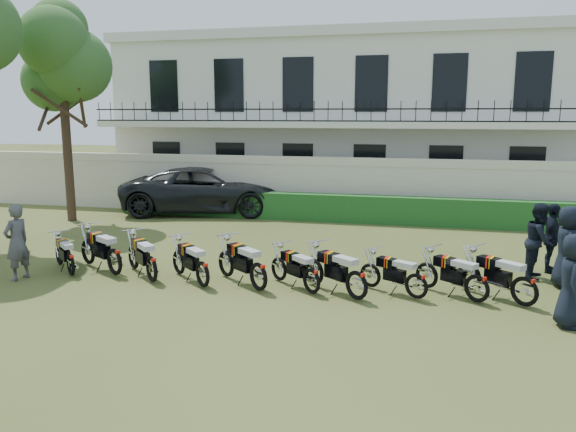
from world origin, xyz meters
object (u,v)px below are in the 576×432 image
motorcycle_4 (258,270)px  officer_5 (552,238)px  inspector (17,242)px  officer_3 (568,247)px  motorcycle_5 (312,275)px  motorcycle_7 (417,280)px  motorcycle_3 (202,268)px  tree_west_near (62,57)px  officer_4 (540,241)px  motorcycle_1 (114,255)px  motorcycle_2 (151,263)px  motorcycle_0 (70,259)px  motorcycle_9 (525,284)px  motorcycle_8 (477,282)px  motorcycle_6 (357,278)px  officer_0 (573,281)px  suv (206,190)px

motorcycle_4 → officer_5: (6.65, 3.24, 0.37)m
inspector → officer_3: 12.86m
motorcycle_5 → motorcycle_7: 2.26m
officer_5 → motorcycle_3: bearing=125.6°
tree_west_near → officer_4: size_ratio=4.30×
motorcycle_1 → inspector: 2.27m
motorcycle_2 → motorcycle_0: bearing=132.4°
motorcycle_4 → motorcycle_7: size_ratio=1.05×
motorcycle_7 → motorcycle_9: size_ratio=0.99×
motorcycle_2 → motorcycle_8: 7.32m
motorcycle_3 → motorcycle_4: motorcycle_4 is taller
officer_3 → officer_4: officer_3 is taller
inspector → officer_3: size_ratio=0.97×
motorcycle_7 → motorcycle_2: bearing=121.9°
motorcycle_0 → motorcycle_6: (7.02, -0.16, 0.06)m
motorcycle_3 → motorcycle_4: bearing=-46.5°
tree_west_near → motorcycle_6: bearing=-30.0°
motorcycle_2 → motorcycle_4: (2.63, -0.04, 0.02)m
motorcycle_3 → motorcycle_5: (2.50, 0.15, -0.03)m
motorcycle_2 → inspector: 3.30m
tree_west_near → motorcycle_5: (10.37, -6.39, -5.44)m
tree_west_near → motorcycle_4: bearing=-35.2°
motorcycle_5 → officer_4: (5.08, 2.58, 0.47)m
inspector → officer_4: officer_4 is taller
motorcycle_6 → officer_4: size_ratio=0.90×
motorcycle_6 → motorcycle_1: bearing=122.5°
tree_west_near → motorcycle_5: size_ratio=5.49×
motorcycle_7 → motorcycle_9: bearing=-59.4°
motorcycle_3 → tree_west_near: bearing=91.4°
motorcycle_9 → officer_0: officer_0 is taller
officer_4 → tree_west_near: bearing=93.4°
motorcycle_5 → motorcycle_9: (4.41, 0.23, 0.05)m
tree_west_near → motorcycle_8: 16.09m
officer_0 → motorcycle_1: bearing=95.8°
motorcycle_5 → suv: 11.08m
motorcycle_8 → officer_0: 1.90m
motorcycle_3 → motorcycle_8: (5.99, 0.41, -0.01)m
motorcycle_6 → motorcycle_8: motorcycle_6 is taller
motorcycle_2 → motorcycle_6: size_ratio=0.91×
tree_west_near → inspector: size_ratio=4.30×
motorcycle_2 → motorcycle_4: size_ratio=0.91×
motorcycle_0 → officer_4: officer_4 is taller
tree_west_near → motorcycle_0: tree_west_near is taller
tree_west_near → officer_3: tree_west_near is taller
motorcycle_0 → inspector: bearing=158.2°
motorcycle_1 → officer_0: size_ratio=1.03×
motorcycle_8 → inspector: bearing=131.0°
motorcycle_0 → officer_3: bearing=-38.8°
motorcycle_0 → motorcycle_4: size_ratio=0.83×
motorcycle_5 → officer_0: 5.14m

